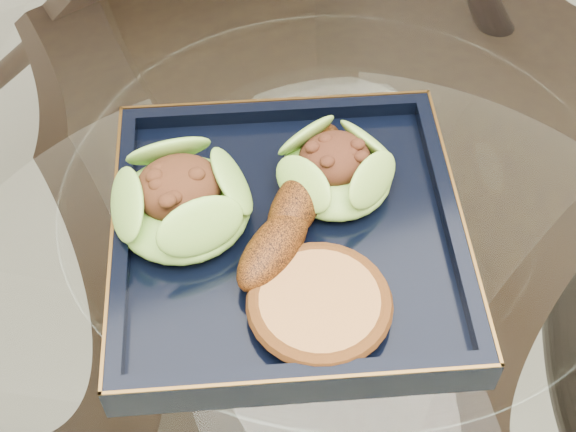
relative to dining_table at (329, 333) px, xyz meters
name	(u,v)px	position (x,y,z in m)	size (l,w,h in m)	color
dining_table	(329,333)	(0.00, 0.00, 0.00)	(1.13, 1.13, 0.77)	white
dining_chair	(301,82)	(0.12, 0.39, -0.04)	(0.54, 0.54, 1.00)	black
navy_plate	(288,240)	(-0.04, 0.00, 0.17)	(0.27, 0.27, 0.02)	black
lettuce_wrap_left	(182,203)	(-0.12, 0.04, 0.20)	(0.11, 0.11, 0.04)	#61A830
lettuce_wrap_right	(335,171)	(0.01, 0.03, 0.20)	(0.09, 0.09, 0.03)	#59972C
roasted_plantain	(297,204)	(-0.03, 0.01, 0.20)	(0.17, 0.04, 0.03)	#5C2A09
crumb_patty	(319,305)	(-0.05, -0.08, 0.19)	(0.09, 0.09, 0.02)	#A96C38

